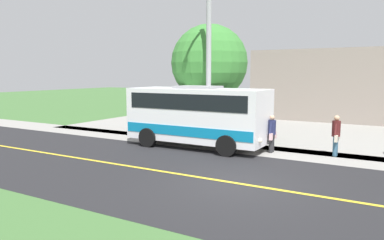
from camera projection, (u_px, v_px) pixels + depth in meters
ground_plane at (236, 183)px, 11.54m from camera, size 120.00×120.00×0.00m
road_surface at (236, 183)px, 11.54m from camera, size 8.00×100.00×0.01m
sidewalk at (282, 153)px, 16.02m from camera, size 2.40×100.00×0.01m
parking_lot_surface at (371, 135)px, 20.75m from camera, size 14.00×36.00×0.01m
road_centre_line at (236, 183)px, 11.54m from camera, size 0.16×100.00×0.00m
shuttle_bus_front at (198, 114)px, 17.11m from camera, size 2.65×6.64×2.87m
pedestrian_with_bags at (336, 134)px, 15.27m from camera, size 0.72×0.34×1.71m
pedestrian_waiting at (272, 133)px, 15.97m from camera, size 0.72×0.34×1.64m
street_light_pole at (208, 51)px, 16.93m from camera, size 1.97×0.24×8.15m
tree_curbside at (209, 63)px, 19.74m from camera, size 4.12×4.12×6.07m
commercial_building at (372, 84)px, 28.51m from camera, size 10.00×16.25×5.18m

